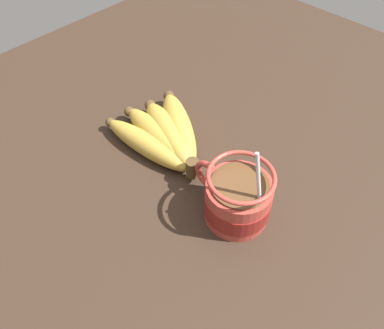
% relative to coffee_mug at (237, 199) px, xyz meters
% --- Properties ---
extents(table, '(1.21, 1.21, 0.03)m').
position_rel_coffee_mug_xyz_m(table, '(0.02, -0.02, -0.05)').
color(table, '#332319').
rests_on(table, ground).
extents(coffee_mug, '(0.12, 0.09, 0.14)m').
position_rel_coffee_mug_xyz_m(coffee_mug, '(0.00, 0.00, 0.00)').
color(coffee_mug, '#B23D33').
rests_on(coffee_mug, table).
extents(banana_bunch, '(0.20, 0.15, 0.04)m').
position_rel_coffee_mug_xyz_m(banana_bunch, '(0.17, -0.03, -0.02)').
color(banana_bunch, '#4C381E').
rests_on(banana_bunch, table).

